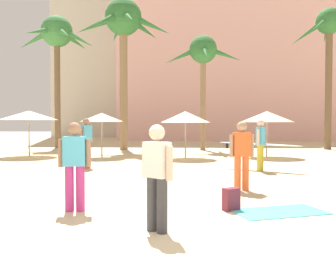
% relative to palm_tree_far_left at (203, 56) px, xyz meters
% --- Properties ---
extents(ground, '(120.00, 120.00, 0.00)m').
position_rel_palm_tree_far_left_xyz_m(ground, '(-1.20, -16.87, -5.63)').
color(ground, beige).
extents(hotel_pink, '(23.11, 9.50, 15.93)m').
position_rel_palm_tree_far_left_xyz_m(hotel_pink, '(4.01, 16.18, 2.33)').
color(hotel_pink, beige).
rests_on(hotel_pink, ground).
extents(hotel_tower_gray, '(19.58, 8.50, 31.67)m').
position_rel_palm_tree_far_left_xyz_m(hotel_tower_gray, '(-6.82, 23.29, 10.20)').
color(hotel_tower_gray, beige).
rests_on(hotel_tower_gray, ground).
extents(palm_tree_far_left, '(4.68, 4.58, 6.82)m').
position_rel_palm_tree_far_left_xyz_m(palm_tree_far_left, '(0.00, 0.00, 0.00)').
color(palm_tree_far_left, '#896B4C').
rests_on(palm_tree_far_left, ground).
extents(palm_tree_center, '(5.16, 5.25, 8.58)m').
position_rel_palm_tree_far_left_xyz_m(palm_tree_center, '(-9.41, 1.51, 1.51)').
color(palm_tree_center, brown).
rests_on(palm_tree_center, ground).
extents(palm_tree_right, '(4.52, 4.88, 8.62)m').
position_rel_palm_tree_far_left_xyz_m(palm_tree_right, '(7.70, 1.02, 1.32)').
color(palm_tree_right, brown).
rests_on(palm_tree_right, ground).
extents(palm_tree_far_right, '(5.97, 5.76, 9.07)m').
position_rel_palm_tree_far_left_xyz_m(palm_tree_far_right, '(-4.78, -0.06, 1.78)').
color(palm_tree_far_right, '#896B4C').
rests_on(palm_tree_far_right, ground).
extents(cafe_umbrella_0, '(2.51, 2.51, 2.19)m').
position_rel_palm_tree_far_left_xyz_m(cafe_umbrella_0, '(2.87, -4.39, -3.70)').
color(cafe_umbrella_0, gray).
rests_on(cafe_umbrella_0, ground).
extents(cafe_umbrella_2, '(2.30, 2.30, 2.17)m').
position_rel_palm_tree_far_left_xyz_m(cafe_umbrella_2, '(-0.99, -5.22, -3.73)').
color(cafe_umbrella_2, gray).
rests_on(cafe_umbrella_2, ground).
extents(cafe_umbrella_3, '(2.04, 2.04, 2.10)m').
position_rel_palm_tree_far_left_xyz_m(cafe_umbrella_3, '(-4.94, -5.01, -3.74)').
color(cafe_umbrella_3, gray).
rests_on(cafe_umbrella_3, ground).
extents(cafe_umbrella_5, '(2.77, 2.77, 2.22)m').
position_rel_palm_tree_far_left_xyz_m(cafe_umbrella_5, '(-8.59, -4.71, -3.63)').
color(cafe_umbrella_5, gray).
rests_on(cafe_umbrella_5, ground).
extents(beach_towel, '(1.87, 1.37, 0.01)m').
position_rel_palm_tree_far_left_xyz_m(beach_towel, '(0.86, -15.35, -5.62)').
color(beach_towel, '#4CC6D6').
rests_on(beach_towel, ground).
extents(backpack, '(0.35, 0.34, 0.42)m').
position_rel_palm_tree_far_left_xyz_m(backpack, '(-0.02, -15.26, -5.43)').
color(backpack, maroon).
rests_on(backpack, ground).
extents(person_mid_left, '(2.74, 1.79, 1.75)m').
position_rel_palm_tree_far_left_xyz_m(person_mid_left, '(1.60, -9.44, -4.69)').
color(person_mid_left, gold).
rests_on(person_mid_left, ground).
extents(person_mid_center, '(0.38, 0.58, 1.80)m').
position_rel_palm_tree_far_left_xyz_m(person_mid_center, '(-4.51, -9.12, -4.64)').
color(person_mid_center, orange).
rests_on(person_mid_center, ground).
extents(person_far_right, '(0.54, 0.45, 1.62)m').
position_rel_palm_tree_far_left_xyz_m(person_far_right, '(-1.28, -16.71, -4.75)').
color(person_far_right, '#3D3D42').
rests_on(person_far_right, ground).
extents(person_near_right, '(0.61, 0.27, 1.65)m').
position_rel_palm_tree_far_left_xyz_m(person_near_right, '(-2.92, -15.51, -4.73)').
color(person_near_right, '#B7337F').
rests_on(person_near_right, ground).
extents(person_mid_right, '(0.61, 0.28, 1.67)m').
position_rel_palm_tree_far_left_xyz_m(person_mid_right, '(0.46, -13.22, -4.72)').
color(person_mid_right, orange).
rests_on(person_mid_right, ground).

